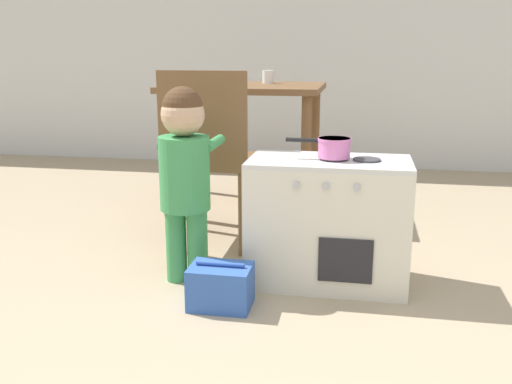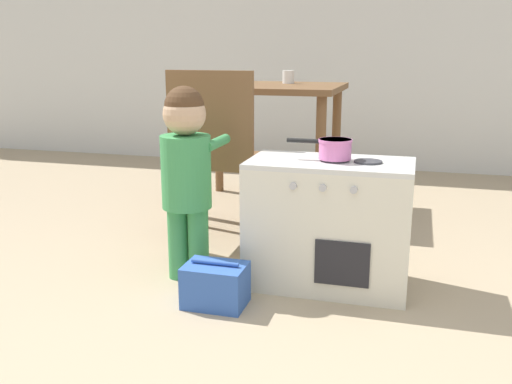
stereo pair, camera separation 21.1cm
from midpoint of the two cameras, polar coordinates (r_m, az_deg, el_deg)
name	(u,v)px [view 2 (the right image)]	position (r m, az deg, el deg)	size (l,w,h in m)	color
wall_back	(367,5)	(4.82, 12.36, 17.76)	(10.00, 0.06, 2.60)	silver
play_kitchen	(329,224)	(2.39, 9.80, -3.18)	(0.66, 0.37, 0.54)	silver
toy_pot	(334,148)	(2.32, 10.44, 4.36)	(0.27, 0.14, 0.08)	pink
child_figure	(186,163)	(2.36, -4.47, 2.88)	(0.23, 0.34, 0.83)	#3D9351
toy_basket	(215,285)	(2.23, -1.35, -9.33)	(0.24, 0.17, 0.18)	#335BB2
dining_table	(264,105)	(3.50, 2.54, 8.68)	(0.93, 0.74, 0.76)	brown
dining_chair_near	(219,153)	(2.79, -1.53, 3.87)	(0.42, 0.42, 0.87)	brown
cup_on_table	(288,77)	(3.61, 4.96, 11.39)	(0.07, 0.07, 0.08)	white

